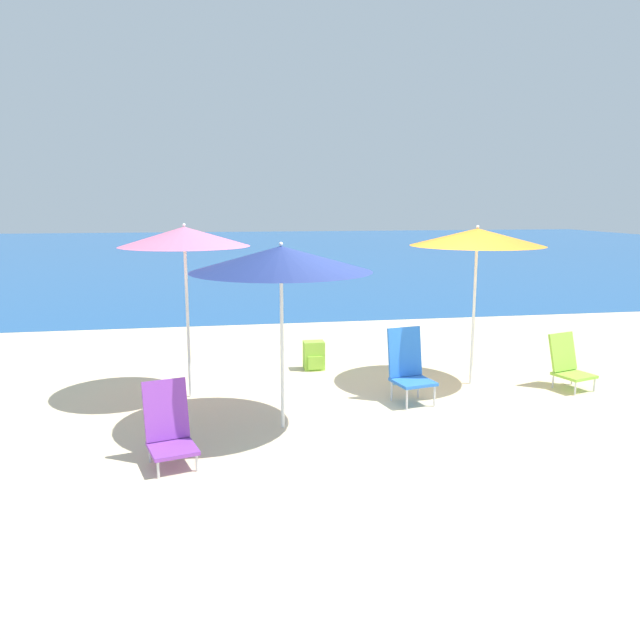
{
  "coord_description": "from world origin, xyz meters",
  "views": [
    {
      "loc": [
        -2.06,
        -6.31,
        2.37
      ],
      "look_at": [
        -0.79,
        0.83,
        1.0
      ],
      "focal_mm": 35.0,
      "sensor_mm": 36.0,
      "label": 1
    }
  ],
  "objects_px": {
    "beach_umbrella_pink": "(184,237)",
    "beach_chair_blue": "(408,365)",
    "beach_umbrella_orange": "(477,237)",
    "beach_chair_purple": "(169,427)",
    "beach_chair_lime": "(568,363)",
    "backpack_lime": "(314,356)",
    "water_bottle": "(394,379)",
    "beach_umbrella_navy": "(281,259)"
  },
  "relations": [
    {
      "from": "beach_chair_purple",
      "to": "backpack_lime",
      "type": "xyz_separation_m",
      "value": [
        1.85,
        2.99,
        -0.13
      ]
    },
    {
      "from": "beach_umbrella_navy",
      "to": "beach_chair_purple",
      "type": "distance_m",
      "value": 1.99
    },
    {
      "from": "beach_umbrella_orange",
      "to": "beach_chair_blue",
      "type": "bearing_deg",
      "value": -152.33
    },
    {
      "from": "beach_umbrella_navy",
      "to": "beach_umbrella_orange",
      "type": "bearing_deg",
      "value": 24.28
    },
    {
      "from": "water_bottle",
      "to": "beach_chair_purple",
      "type": "bearing_deg",
      "value": -143.62
    },
    {
      "from": "beach_umbrella_pink",
      "to": "beach_umbrella_navy",
      "type": "distance_m",
      "value": 1.63
    },
    {
      "from": "beach_umbrella_pink",
      "to": "beach_chair_blue",
      "type": "height_order",
      "value": "beach_umbrella_pink"
    },
    {
      "from": "backpack_lime",
      "to": "water_bottle",
      "type": "distance_m",
      "value": 1.32
    },
    {
      "from": "backpack_lime",
      "to": "water_bottle",
      "type": "xyz_separation_m",
      "value": [
        0.91,
        -0.95,
        -0.12
      ]
    },
    {
      "from": "beach_umbrella_pink",
      "to": "beach_chair_blue",
      "type": "xyz_separation_m",
      "value": [
        2.6,
        -0.63,
        -1.53
      ]
    },
    {
      "from": "beach_umbrella_orange",
      "to": "backpack_lime",
      "type": "bearing_deg",
      "value": 150.92
    },
    {
      "from": "beach_chair_purple",
      "to": "beach_chair_blue",
      "type": "xyz_separation_m",
      "value": [
        2.74,
        1.36,
        0.11
      ]
    },
    {
      "from": "beach_umbrella_pink",
      "to": "beach_chair_blue",
      "type": "bearing_deg",
      "value": -13.61
    },
    {
      "from": "water_bottle",
      "to": "beach_chair_lime",
      "type": "bearing_deg",
      "value": -13.38
    },
    {
      "from": "beach_umbrella_navy",
      "to": "beach_chair_purple",
      "type": "height_order",
      "value": "beach_umbrella_navy"
    },
    {
      "from": "beach_umbrella_navy",
      "to": "beach_umbrella_orange",
      "type": "distance_m",
      "value": 2.91
    },
    {
      "from": "beach_chair_blue",
      "to": "beach_chair_lime",
      "type": "bearing_deg",
      "value": -7.44
    },
    {
      "from": "backpack_lime",
      "to": "water_bottle",
      "type": "relative_size",
      "value": 2.05
    },
    {
      "from": "beach_umbrella_orange",
      "to": "beach_chair_purple",
      "type": "xyz_separation_m",
      "value": [
        -3.79,
        -1.91,
        -1.6
      ]
    },
    {
      "from": "beach_chair_lime",
      "to": "beach_chair_blue",
      "type": "xyz_separation_m",
      "value": [
        -2.21,
        -0.16,
        0.11
      ]
    },
    {
      "from": "beach_chair_purple",
      "to": "beach_chair_lime",
      "type": "bearing_deg",
      "value": 1.73
    },
    {
      "from": "beach_umbrella_pink",
      "to": "beach_chair_purple",
      "type": "xyz_separation_m",
      "value": [
        -0.13,
        -1.99,
        -1.63
      ]
    },
    {
      "from": "beach_umbrella_pink",
      "to": "backpack_lime",
      "type": "height_order",
      "value": "beach_umbrella_pink"
    },
    {
      "from": "beach_chair_purple",
      "to": "water_bottle",
      "type": "xyz_separation_m",
      "value": [
        2.77,
        2.04,
        -0.26
      ]
    },
    {
      "from": "beach_umbrella_pink",
      "to": "beach_chair_lime",
      "type": "distance_m",
      "value": 5.1
    },
    {
      "from": "beach_chair_blue",
      "to": "beach_umbrella_navy",
      "type": "bearing_deg",
      "value": -169.7
    },
    {
      "from": "beach_umbrella_pink",
      "to": "backpack_lime",
      "type": "xyz_separation_m",
      "value": [
        1.72,
        1.0,
        -1.77
      ]
    },
    {
      "from": "beach_umbrella_orange",
      "to": "beach_chair_blue",
      "type": "relative_size",
      "value": 2.35
    },
    {
      "from": "beach_chair_purple",
      "to": "beach_chair_blue",
      "type": "bearing_deg",
      "value": 11.05
    },
    {
      "from": "beach_chair_blue",
      "to": "backpack_lime",
      "type": "relative_size",
      "value": 2.15
    },
    {
      "from": "beach_chair_lime",
      "to": "backpack_lime",
      "type": "relative_size",
      "value": 1.71
    },
    {
      "from": "beach_umbrella_orange",
      "to": "beach_chair_purple",
      "type": "relative_size",
      "value": 2.77
    },
    {
      "from": "beach_umbrella_orange",
      "to": "water_bottle",
      "type": "distance_m",
      "value": 2.12
    },
    {
      "from": "beach_umbrella_pink",
      "to": "water_bottle",
      "type": "xyz_separation_m",
      "value": [
        2.64,
        0.05,
        -1.89
      ]
    },
    {
      "from": "beach_umbrella_orange",
      "to": "beach_chair_blue",
      "type": "distance_m",
      "value": 1.91
    },
    {
      "from": "backpack_lime",
      "to": "beach_umbrella_navy",
      "type": "bearing_deg",
      "value": -107.5
    },
    {
      "from": "beach_umbrella_pink",
      "to": "beach_chair_blue",
      "type": "distance_m",
      "value": 3.08
    },
    {
      "from": "beach_umbrella_orange",
      "to": "water_bottle",
      "type": "relative_size",
      "value": 10.35
    },
    {
      "from": "beach_umbrella_orange",
      "to": "beach_chair_lime",
      "type": "bearing_deg",
      "value": -18.66
    },
    {
      "from": "beach_umbrella_pink",
      "to": "beach_chair_purple",
      "type": "distance_m",
      "value": 2.58
    },
    {
      "from": "backpack_lime",
      "to": "beach_umbrella_pink",
      "type": "bearing_deg",
      "value": -149.86
    },
    {
      "from": "beach_umbrella_orange",
      "to": "backpack_lime",
      "type": "xyz_separation_m",
      "value": [
        -1.94,
        1.08,
        -1.73
      ]
    }
  ]
}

